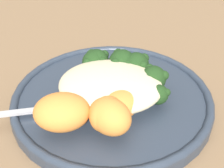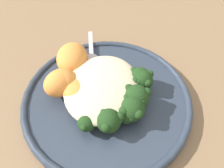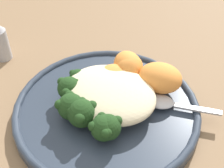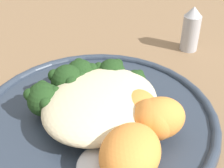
# 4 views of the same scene
# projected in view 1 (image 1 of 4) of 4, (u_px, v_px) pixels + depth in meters

# --- Properties ---
(ground_plane) EXTENTS (4.00, 4.00, 0.00)m
(ground_plane) POSITION_uv_depth(u_px,v_px,m) (125.00, 98.00, 0.48)
(ground_plane) COLOR #846647
(plate) EXTENTS (0.29, 0.29, 0.02)m
(plate) POSITION_uv_depth(u_px,v_px,m) (112.00, 98.00, 0.46)
(plate) COLOR #2D3847
(plate) RESTS_ON ground_plane
(quinoa_mound) EXTENTS (0.15, 0.13, 0.04)m
(quinoa_mound) POSITION_uv_depth(u_px,v_px,m) (110.00, 85.00, 0.44)
(quinoa_mound) COLOR beige
(quinoa_mound) RESTS_ON plate
(broccoli_stalk_0) EXTENTS (0.11, 0.03, 0.03)m
(broccoli_stalk_0) POSITION_uv_depth(u_px,v_px,m) (141.00, 95.00, 0.43)
(broccoli_stalk_0) COLOR #ADC675
(broccoli_stalk_0) RESTS_ON plate
(broccoli_stalk_1) EXTENTS (0.10, 0.07, 0.03)m
(broccoli_stalk_1) POSITION_uv_depth(u_px,v_px,m) (143.00, 83.00, 0.45)
(broccoli_stalk_1) COLOR #ADC675
(broccoli_stalk_1) RESTS_ON plate
(broccoli_stalk_2) EXTENTS (0.10, 0.07, 0.04)m
(broccoli_stalk_2) POSITION_uv_depth(u_px,v_px,m) (149.00, 79.00, 0.45)
(broccoli_stalk_2) COLOR #ADC675
(broccoli_stalk_2) RESTS_ON plate
(broccoli_stalk_3) EXTENTS (0.08, 0.09, 0.03)m
(broccoli_stalk_3) POSITION_uv_depth(u_px,v_px,m) (129.00, 79.00, 0.46)
(broccoli_stalk_3) COLOR #ADC675
(broccoli_stalk_3) RESTS_ON plate
(broccoli_stalk_4) EXTENTS (0.08, 0.12, 0.04)m
(broccoli_stalk_4) POSITION_uv_depth(u_px,v_px,m) (129.00, 71.00, 0.47)
(broccoli_stalk_4) COLOR #ADC675
(broccoli_stalk_4) RESTS_ON plate
(broccoli_stalk_5) EXTENTS (0.06, 0.12, 0.04)m
(broccoli_stalk_5) POSITION_uv_depth(u_px,v_px,m) (119.00, 68.00, 0.48)
(broccoli_stalk_5) COLOR #ADC675
(broccoli_stalk_5) RESTS_ON plate
(broccoli_stalk_6) EXTENTS (0.05, 0.10, 0.04)m
(broccoli_stalk_6) POSITION_uv_depth(u_px,v_px,m) (97.00, 65.00, 0.49)
(broccoli_stalk_6) COLOR #ADC675
(broccoli_stalk_6) RESTS_ON plate
(broccoli_stalk_7) EXTENTS (0.06, 0.10, 0.04)m
(broccoli_stalk_7) POSITION_uv_depth(u_px,v_px,m) (95.00, 68.00, 0.48)
(broccoli_stalk_7) COLOR #ADC675
(broccoli_stalk_7) RESTS_ON plate
(sweet_potato_chunk_0) EXTENTS (0.08, 0.07, 0.05)m
(sweet_potato_chunk_0) POSITION_uv_depth(u_px,v_px,m) (62.00, 112.00, 0.39)
(sweet_potato_chunk_0) COLOR orange
(sweet_potato_chunk_0) RESTS_ON plate
(sweet_potato_chunk_1) EXTENTS (0.05, 0.06, 0.04)m
(sweet_potato_chunk_1) POSITION_uv_depth(u_px,v_px,m) (106.00, 114.00, 0.38)
(sweet_potato_chunk_1) COLOR orange
(sweet_potato_chunk_1) RESTS_ON plate
(sweet_potato_chunk_2) EXTENTS (0.07, 0.07, 0.05)m
(sweet_potato_chunk_2) POSITION_uv_depth(u_px,v_px,m) (110.00, 116.00, 0.38)
(sweet_potato_chunk_2) COLOR orange
(sweet_potato_chunk_2) RESTS_ON plate
(sweet_potato_chunk_3) EXTENTS (0.08, 0.08, 0.04)m
(sweet_potato_chunk_3) POSITION_uv_depth(u_px,v_px,m) (118.00, 103.00, 0.41)
(sweet_potato_chunk_3) COLOR orange
(sweet_potato_chunk_3) RESTS_ON plate
(spoon) EXTENTS (0.12, 0.06, 0.01)m
(spoon) POSITION_uv_depth(u_px,v_px,m) (50.00, 107.00, 0.42)
(spoon) COLOR #B7B7BC
(spoon) RESTS_ON plate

